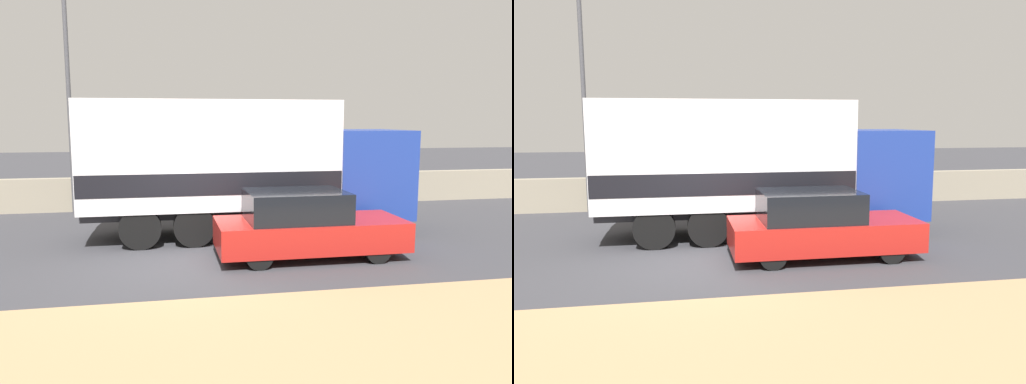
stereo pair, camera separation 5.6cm
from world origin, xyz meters
The scene contains 6 objects.
ground_plane centered at (0.00, 0.00, 0.00)m, with size 80.00×80.00×0.00m, color #38383D.
dirt_shoulder_foreground centered at (0.00, -5.22, 0.02)m, with size 60.00×5.40×0.04m.
stone_wall_backdrop centered at (0.00, 6.72, 0.56)m, with size 60.00×0.35×1.13m.
street_lamp centered at (-3.70, 6.37, 4.60)m, with size 0.56×0.28×8.07m.
box_truck centered at (1.20, 2.16, 1.91)m, with size 8.43×2.39×3.53m.
car_hatchback centered at (2.30, -0.22, 0.73)m, with size 4.17×1.72×1.50m.
Camera 1 is at (-0.77, -10.69, 3.04)m, focal length 35.00 mm.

